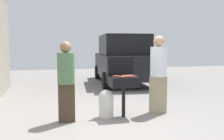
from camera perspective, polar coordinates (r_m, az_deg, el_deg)
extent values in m
plane|color=gray|center=(5.48, 1.16, -11.05)|extent=(24.00, 24.00, 0.00)
cylinder|color=black|center=(5.53, 2.66, -7.29)|extent=(0.08, 0.08, 0.68)
cube|color=black|center=(5.45, 2.68, -2.69)|extent=(0.60, 0.44, 0.22)
cube|color=black|center=(5.62, 2.05, 0.85)|extent=(0.60, 0.05, 0.42)
cylinder|color=#AD4228|center=(5.47, 1.07, -1.35)|extent=(0.13, 0.03, 0.03)
cylinder|color=#B74C33|center=(5.52, 3.39, -1.31)|extent=(0.13, 0.03, 0.03)
cylinder|color=#AD4228|center=(5.43, 0.83, -1.40)|extent=(0.13, 0.03, 0.03)
cylinder|color=#AD4228|center=(5.38, 4.89, -1.49)|extent=(0.13, 0.03, 0.03)
cylinder|color=#C6593D|center=(5.42, 3.98, -1.43)|extent=(0.13, 0.03, 0.03)
cylinder|color=#AD4228|center=(5.29, 2.25, -1.60)|extent=(0.13, 0.03, 0.03)
cylinder|color=#C6593D|center=(5.55, 2.82, -1.26)|extent=(0.13, 0.03, 0.03)
cylinder|color=#B74C33|center=(5.48, 3.81, -1.35)|extent=(0.13, 0.04, 0.03)
cylinder|color=#AD4228|center=(5.41, 2.89, -1.43)|extent=(0.13, 0.03, 0.03)
cylinder|color=#AD4228|center=(5.41, 4.82, -1.44)|extent=(0.13, 0.03, 0.03)
cylinder|color=#C6593D|center=(5.37, 2.50, -1.49)|extent=(0.13, 0.03, 0.03)
cylinder|color=#AD4228|center=(5.63, 4.17, -1.18)|extent=(0.13, 0.03, 0.03)
cylinder|color=silver|center=(5.51, -1.36, -8.50)|extent=(0.32, 0.32, 0.46)
sphere|color=silver|center=(5.45, -1.37, -6.16)|extent=(0.31, 0.31, 0.31)
cube|color=#3F3323|center=(5.25, -10.39, -7.41)|extent=(0.33, 0.18, 0.80)
cylinder|color=#4C724C|center=(5.13, -10.52, 0.38)|extent=(0.35, 0.35, 0.63)
sphere|color=#936B4C|center=(5.12, -10.61, 5.20)|extent=(0.23, 0.23, 0.23)
cube|color=gray|center=(5.92, 10.50, -5.60)|extent=(0.36, 0.20, 0.86)
cylinder|color=silver|center=(5.83, 10.63, 1.89)|extent=(0.38, 0.38, 0.68)
sphere|color=tan|center=(5.82, 10.71, 6.50)|extent=(0.25, 0.25, 0.25)
cube|color=black|center=(10.55, 2.36, 1.17)|extent=(2.30, 4.56, 0.90)
cube|color=black|center=(10.33, 2.59, 5.80)|extent=(1.99, 2.75, 0.80)
cylinder|color=black|center=(9.35, 9.64, -2.23)|extent=(0.28, 0.66, 0.64)
cylinder|color=black|center=(8.94, -1.40, -2.50)|extent=(0.28, 0.66, 0.64)
cylinder|color=black|center=(12.29, 5.07, -0.34)|extent=(0.28, 0.66, 0.64)
cylinder|color=black|center=(11.98, -3.34, -0.48)|extent=(0.28, 0.66, 0.64)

